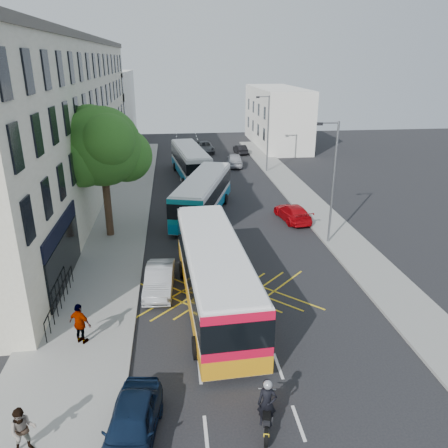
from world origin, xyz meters
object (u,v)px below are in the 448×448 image
object	(u,v)px
street_tree	(102,148)
bus_mid	(203,195)
pedestrian_far	(80,324)
pedestrian_near	(23,431)
bus_far	(190,161)
parked_car_silver	(159,280)
lamp_far	(267,130)
distant_car_grey	(204,147)
parked_car_blue	(131,426)
lamp_near	(332,177)
red_hatchback	(293,213)
distant_car_silver	(235,160)
motorbike	(267,406)
distant_car_dark	(240,149)
bus_near	(214,274)

from	to	relation	value
street_tree	bus_mid	xyz separation A→B (m)	(6.84, 3.82, -4.66)
pedestrian_far	pedestrian_near	bearing A→B (deg)	112.91
bus_far	parked_car_silver	bearing A→B (deg)	-103.44
lamp_far	distant_car_grey	distance (m)	13.65
bus_mid	parked_car_blue	size ratio (longest dim) A/B	2.78
lamp_near	parked_car_silver	xyz separation A→B (m)	(-11.10, -5.22, -3.94)
red_hatchback	distant_car_silver	bearing A→B (deg)	-91.93
pedestrian_near	pedestrian_far	size ratio (longest dim) A/B	0.88
bus_mid	parked_car_silver	xyz separation A→B (m)	(-3.23, -12.01, -0.95)
motorbike	pedestrian_far	xyz separation A→B (m)	(-7.02, 5.39, 0.18)
parked_car_blue	motorbike	bearing A→B (deg)	9.36
lamp_near	motorbike	xyz separation A→B (m)	(-7.34, -15.02, -3.71)
red_hatchback	distant_car_silver	distance (m)	18.66
red_hatchback	distant_car_grey	distance (m)	27.41
lamp_near	lamp_far	size ratio (longest dim) A/B	1.00
lamp_near	red_hatchback	bearing A→B (deg)	103.51
bus_far	parked_car_silver	size ratio (longest dim) A/B	2.74
motorbike	lamp_far	bearing A→B (deg)	90.54
bus_mid	pedestrian_near	size ratio (longest dim) A/B	6.84
parked_car_blue	bus_far	bearing A→B (deg)	92.03
street_tree	pedestrian_far	world-z (taller)	street_tree
parked_car_silver	pedestrian_far	bearing A→B (deg)	-122.76
distant_car_silver	distant_car_dark	xyz separation A→B (m)	(1.77, 6.99, -0.16)
pedestrian_near	red_hatchback	bearing A→B (deg)	40.58
parked_car_silver	pedestrian_far	xyz separation A→B (m)	(-3.26, -4.41, 0.41)
bus_far	lamp_near	bearing A→B (deg)	-73.26
distant_car_grey	distant_car_dark	distance (m)	4.88
street_tree	lamp_far	bearing A→B (deg)	49.19
lamp_near	red_hatchback	size ratio (longest dim) A/B	1.82
lamp_far	bus_mid	world-z (taller)	lamp_far
bus_far	pedestrian_far	size ratio (longest dim) A/B	5.99
street_tree	bus_near	xyz separation A→B (m)	(6.39, -9.99, -4.51)
distant_car_grey	parked_car_blue	bearing A→B (deg)	-100.06
distant_car_grey	distant_car_dark	size ratio (longest dim) A/B	1.41
red_hatchback	pedestrian_near	distance (m)	24.30
parked_car_silver	pedestrian_near	distance (m)	10.77
bus_near	bus_mid	distance (m)	13.82
bus_far	bus_mid	bearing A→B (deg)	-94.79
lamp_far	pedestrian_far	size ratio (longest dim) A/B	4.24
distant_car_silver	distant_car_grey	bearing A→B (deg)	-65.86
lamp_near	bus_near	world-z (taller)	lamp_near
parked_car_silver	distant_car_dark	world-z (taller)	parked_car_silver
parked_car_silver	pedestrian_near	size ratio (longest dim) A/B	2.50
street_tree	bus_near	distance (m)	12.69
lamp_near	bus_mid	distance (m)	10.81
street_tree	bus_mid	bearing A→B (deg)	29.17
bus_mid	distant_car_silver	world-z (taller)	bus_mid
lamp_far	parked_car_silver	xyz separation A→B (m)	(-11.10, -25.22, -3.94)
motorbike	red_hatchback	distance (m)	20.66
distant_car_grey	motorbike	bearing A→B (deg)	-94.65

